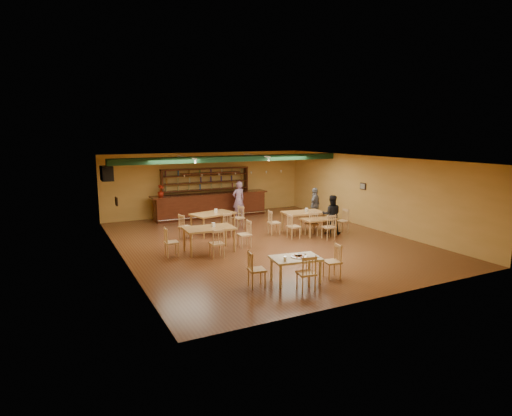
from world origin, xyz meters
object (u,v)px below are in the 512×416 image
dining_table_b (303,222)px  bar_counter (211,205)px  patron_right_a (331,214)px  dining_table_c (209,239)px  patron_bar (239,200)px  dining_table_d (318,227)px  dining_table_a (213,223)px  near_table (295,270)px

dining_table_b → bar_counter: bearing=123.7°
dining_table_b → patron_right_a: 1.19m
bar_counter → dining_table_c: (-2.13, -5.51, -0.15)m
dining_table_c → patron_right_a: 5.21m
bar_counter → patron_bar: bearing=-37.9°
dining_table_c → dining_table_d: bearing=5.3°
dining_table_a → bar_counter: bearing=55.3°
dining_table_d → patron_right_a: patron_right_a is taller
dining_table_c → patron_right_a: patron_right_a is taller
bar_counter → dining_table_d: bearing=-64.9°
dining_table_a → patron_right_a: bearing=-42.4°
dining_table_d → patron_right_a: 0.74m
dining_table_a → dining_table_c: size_ratio=1.00×
dining_table_d → patron_right_a: (0.60, -0.00, 0.43)m
dining_table_d → near_table: size_ratio=1.06×
bar_counter → dining_table_a: bar_counter is taller
dining_table_c → bar_counter: bearing=70.8°
patron_right_a → dining_table_a: bearing=6.5°
dining_table_a → dining_table_b: (3.35, -1.30, -0.01)m
dining_table_b → patron_bar: bearing=115.1°
dining_table_b → patron_right_a: patron_right_a is taller
dining_table_c → dining_table_a: bearing=68.2°
bar_counter → dining_table_a: (-1.09, -3.14, -0.15)m
dining_table_a → dining_table_c: 2.58m
dining_table_c → patron_bar: size_ratio=0.95×
bar_counter → dining_table_c: 5.91m
patron_right_a → dining_table_b: bearing=-11.7°
bar_counter → patron_right_a: bearing=-59.7°
dining_table_b → dining_table_c: 4.52m
bar_counter → patron_bar: (1.06, -0.83, 0.30)m
near_table → patron_right_a: size_ratio=0.83×
bar_counter → patron_right_a: patron_right_a is taller
dining_table_c → patron_right_a: size_ratio=1.07×
patron_bar → dining_table_b: bearing=99.5°
near_table → dining_table_a: bearing=97.8°
dining_table_b → near_table: size_ratio=1.26×
patron_bar → dining_table_d: bearing=98.7°
patron_bar → patron_right_a: size_ratio=1.13×
patron_right_a → dining_table_c: bearing=36.3°
dining_table_d → near_table: (-3.59, -4.08, 0.00)m
dining_table_c → patron_bar: patron_bar is taller
dining_table_d → patron_bar: size_ratio=0.78×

